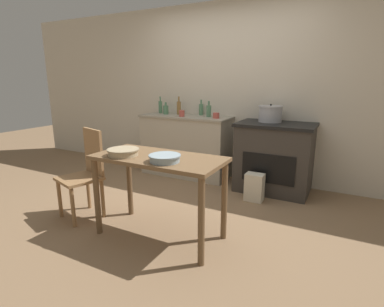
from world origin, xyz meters
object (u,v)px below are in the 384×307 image
object	(u,v)px
cup_center_right	(216,116)
mixing_bowl_small	(123,152)
bottle_far_left	(160,107)
bottle_left	(179,108)
cup_mid_right	(182,113)
mixing_bowl_large	(165,158)
work_table	(159,170)
chair	(86,171)
flour_sack	(254,187)
stock_pot	(270,114)
stove	(274,157)
bottle_center_left	(166,110)
bottle_center	(209,111)
bottle_mid_left	(201,109)

from	to	relation	value
cup_center_right	mixing_bowl_small	bearing A→B (deg)	-94.07
bottle_far_left	cup_center_right	world-z (taller)	bottle_far_left
bottle_left	cup_mid_right	distance (m)	0.28
mixing_bowl_large	cup_mid_right	xyz separation A→B (m)	(-0.86, 1.79, 0.15)
work_table	mixing_bowl_small	distance (m)	0.37
bottle_left	chair	bearing A→B (deg)	-92.41
flour_sack	mixing_bowl_large	world-z (taller)	mixing_bowl_large
work_table	mixing_bowl_large	size ratio (longest dim) A/B	4.41
chair	flour_sack	distance (m)	1.99
stock_pot	mixing_bowl_large	world-z (taller)	stock_pot
mixing_bowl_large	bottle_left	world-z (taller)	bottle_left
stove	bottle_center_left	distance (m)	1.83
bottle_center_left	bottle_center	bearing A→B (deg)	0.57
chair	bottle_center_left	xyz separation A→B (m)	(-0.12, 1.80, 0.50)
flour_sack	bottle_center	size ratio (longest dim) A/B	1.51
flour_sack	bottle_center	world-z (taller)	bottle_center
bottle_far_left	flour_sack	bearing A→B (deg)	-19.68
bottle_center_left	cup_mid_right	size ratio (longest dim) A/B	2.03
stove	bottle_mid_left	world-z (taller)	bottle_mid_left
flour_sack	mixing_bowl_large	xyz separation A→B (m)	(-0.40, -1.39, 0.65)
bottle_mid_left	cup_center_right	xyz separation A→B (m)	(0.36, -0.26, -0.05)
stock_pot	cup_mid_right	xyz separation A→B (m)	(-1.27, -0.14, -0.05)
mixing_bowl_large	bottle_mid_left	xyz separation A→B (m)	(-0.69, 2.09, 0.20)
stove	bottle_center_left	xyz separation A→B (m)	(-1.75, 0.08, 0.54)
bottle_center_left	bottle_mid_left	bearing A→B (deg)	16.09
bottle_left	bottle_mid_left	size ratio (longest dim) A/B	1.18
chair	bottle_center	bearing A→B (deg)	88.07
stock_pot	mixing_bowl_small	bearing A→B (deg)	-114.18
chair	bottle_left	world-z (taller)	bottle_left
stock_pot	bottle_center	bearing A→B (deg)	179.36
mixing_bowl_small	cup_mid_right	world-z (taller)	cup_mid_right
bottle_center	cup_center_right	bearing A→B (deg)	-33.51
bottle_mid_left	cup_mid_right	bearing A→B (deg)	-118.96
bottle_left	bottle_mid_left	world-z (taller)	bottle_left
bottle_mid_left	work_table	bearing A→B (deg)	-74.71
work_table	bottle_center	bearing A→B (deg)	100.57
work_table	flour_sack	bearing A→B (deg)	66.42
stove	bottle_far_left	distance (m)	2.00
stove	work_table	distance (m)	1.87
bottle_mid_left	bottle_center_left	world-z (taller)	bottle_mid_left
work_table	bottle_center	size ratio (longest dim) A/B	5.26
bottle_left	bottle_center_left	bearing A→B (deg)	-161.83
bottle_mid_left	cup_center_right	distance (m)	0.45
mixing_bowl_large	cup_center_right	xyz separation A→B (m)	(-0.33, 1.83, 0.15)
bottle_left	cup_mid_right	size ratio (longest dim) A/B	3.02
bottle_far_left	bottle_center_left	xyz separation A→B (m)	(0.16, -0.09, -0.03)
cup_center_right	bottle_center_left	bearing A→B (deg)	173.59
chair	bottle_left	xyz separation A→B (m)	(0.08, 1.87, 0.54)
bottle_mid_left	cup_mid_right	world-z (taller)	bottle_mid_left
stove	bottle_center_left	bearing A→B (deg)	177.37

